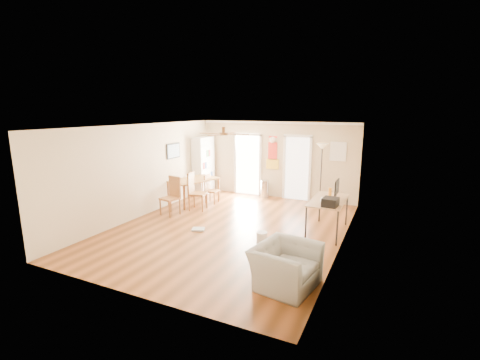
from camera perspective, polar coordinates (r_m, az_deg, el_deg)
The scene contains 29 objects.
floor at distance 8.64m, azimuth -1.72°, elevation -8.23°, with size 7.00×7.00×0.00m, color brown.
ceiling at distance 8.12m, azimuth -1.83°, elevation 9.26°, with size 5.50×7.00×0.00m, color silver, non-canonical shape.
wall_back at distance 11.46m, azimuth 6.21°, elevation 3.45°, with size 5.50×0.04×2.60m, color beige, non-canonical shape.
wall_front at distance 5.51m, azimuth -18.65°, elevation -6.49°, with size 5.50×0.04×2.60m, color beige, non-canonical shape.
wall_left at distance 9.82m, azimuth -16.22°, elevation 1.62°, with size 0.04×7.00×2.60m, color beige, non-canonical shape.
wall_right at distance 7.48m, azimuth 17.37°, elevation -1.60°, with size 0.04×7.00×2.60m, color beige, non-canonical shape.
crown_molding at distance 8.12m, azimuth -1.83°, elevation 8.97°, with size 5.50×7.00×0.08m, color white, non-canonical shape.
kitchen_doorway at distance 11.87m, azimuth 1.36°, elevation 2.59°, with size 0.90×0.10×2.10m, color white, non-canonical shape.
bathroom_doorway at distance 11.27m, azimuth 9.76°, elevation 1.92°, with size 0.80×0.10×2.10m, color white, non-canonical shape.
wall_decal at distance 11.45m, azimuth 5.61°, elevation 4.72°, with size 0.46×0.03×1.10m, color red.
ac_grille at distance 10.89m, azimuth 16.47°, elevation 4.71°, with size 0.50×0.04×0.60m, color white.
framed_poster at distance 10.82m, azimuth -11.36°, elevation 4.92°, with size 0.04×0.66×0.48m, color black.
ceiling_fan at distance 7.86m, azimuth -2.83°, elevation 7.92°, with size 1.24×1.24×0.20m, color #593819, non-canonical shape.
bookshelf at distance 12.01m, azimuth -6.32°, elevation 2.47°, with size 0.41×0.92×2.04m, color silver, non-canonical shape.
dining_table at distance 10.93m, azimuth -7.89°, elevation -1.86°, with size 0.94×1.57×0.79m, color olive, non-canonical shape.
dining_chair_right_a at distance 10.81m, azimuth -4.83°, elevation -1.59°, with size 0.38×0.38×0.92m, color #AD6E37, non-canonical shape.
dining_chair_right_b at distance 10.09m, azimuth -7.23°, elevation -1.98°, with size 0.47×0.47×1.14m, color olive, non-canonical shape.
dining_chair_near at distance 9.75m, azimuth -11.96°, elevation -2.76°, with size 0.45×0.45×1.10m, color #A77236, non-canonical shape.
trash_can at distance 11.52m, azimuth 4.27°, elevation -1.53°, with size 0.28×0.28×0.60m, color #B5B5B8.
torchiere_lamp at distance 10.77m, azimuth 13.71°, elevation 0.91°, with size 0.37×0.37×1.96m, color black, non-canonical shape.
computer_desk at distance 8.50m, azimuth 14.78°, elevation -6.00°, with size 0.78×1.57×0.84m, color tan, non-canonical shape.
imac at distance 8.42m, azimuth 16.26°, elevation -1.59°, with size 0.07×0.52×0.48m, color black, non-canonical shape.
keyboard at distance 8.31m, azimuth 14.08°, elevation -3.30°, with size 0.13×0.41×0.02m, color silver.
printer at distance 7.80m, azimuth 15.24°, elevation -3.67°, with size 0.33×0.38×0.20m, color black.
orange_bottle at distance 8.55m, azimuth 15.18°, elevation -2.13°, with size 0.08×0.08×0.25m, color orange.
wastebasket_a at distance 7.63m, azimuth 3.76°, elevation -9.92°, with size 0.25×0.25×0.29m, color silver.
wastebasket_b at distance 7.21m, azimuth 9.72°, elevation -11.34°, with size 0.26×0.26×0.30m, color white.
floor_cloth at distance 8.56m, azimuth -7.16°, elevation -8.38°, with size 0.30×0.24×0.04m, color #A5A6A0.
armchair at distance 5.94m, azimuth 7.82°, elevation -14.37°, with size 1.11×0.97×0.72m, color #969792.
Camera 1 is at (3.69, -7.22, 2.98)m, focal length 24.88 mm.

